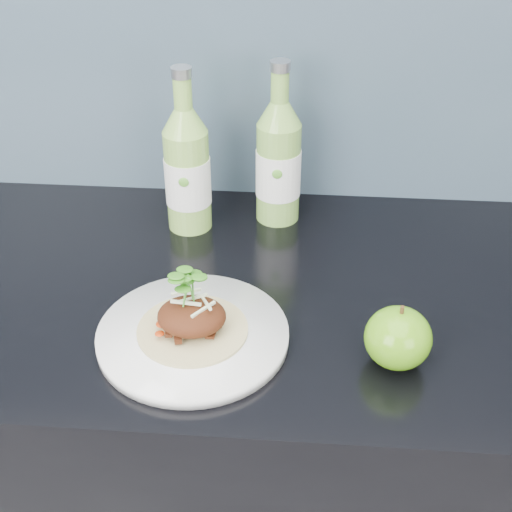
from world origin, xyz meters
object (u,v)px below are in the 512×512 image
Objects in this scene: dinner_plate at (193,335)px; cider_bottle_right at (278,162)px; cider_bottle_left at (187,170)px; green_apple at (398,338)px.

cider_bottle_right is (0.10, 0.33, 0.10)m from dinner_plate.
dinner_plate is at bearing -122.80° from cider_bottle_right.
cider_bottle_left is 0.15m from cider_bottle_right.
dinner_plate is 0.36m from cider_bottle_right.
green_apple is at bearing -4.75° from dinner_plate.
green_apple is 0.45m from cider_bottle_left.
cider_bottle_left reaches higher than dinner_plate.
cider_bottle_left is at bearing 178.37° from cider_bottle_right.
dinner_plate is at bearing -67.99° from cider_bottle_left.
cider_bottle_left is (-0.32, 0.31, 0.06)m from green_apple.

